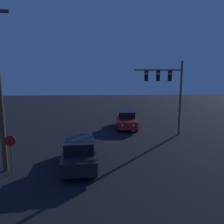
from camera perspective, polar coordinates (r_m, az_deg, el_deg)
car_near at (r=13.26m, az=-8.50°, el=-10.30°), size 2.19×4.89×1.73m
car_far at (r=22.48m, az=3.81°, el=-1.93°), size 2.21×4.90×1.73m
traffic_signal_mast at (r=19.93m, az=14.41°, el=6.77°), size 4.26×0.30×6.59m
stop_sign at (r=13.10m, az=-24.93°, el=-8.49°), size 0.60×0.07×2.19m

